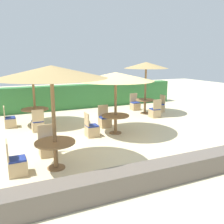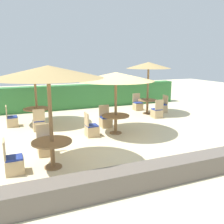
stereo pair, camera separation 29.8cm
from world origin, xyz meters
name	(u,v)px [view 2 (the right image)]	position (x,y,z in m)	size (l,w,h in m)	color
ground_plane	(118,139)	(0.00, 0.00, 0.00)	(40.00, 40.00, 0.00)	beige
hedge_row	(75,97)	(0.00, 6.21, 0.69)	(13.00, 0.70, 1.38)	#387A3D
stone_border	(174,170)	(0.00, -3.37, 0.26)	(10.00, 0.56, 0.51)	#6B6056
parasol_center	(116,77)	(0.20, 0.71, 2.23)	(2.94, 2.94, 2.40)	olive
round_table_center	(116,119)	(0.20, 0.71, 0.58)	(1.08, 1.08, 0.73)	olive
patio_chair_center_west	(92,130)	(-0.80, 0.70, 0.26)	(0.46, 0.46, 0.93)	tan
patio_chair_center_north	(106,121)	(0.16, 1.72, 0.26)	(0.46, 0.46, 0.93)	tan
parasol_front_left	(48,72)	(-2.63, -1.52, 2.58)	(2.84, 2.84, 2.76)	olive
round_table_front_left	(52,147)	(-2.63, -1.52, 0.60)	(1.08, 1.08, 0.76)	olive
patio_chair_front_left_north	(45,146)	(-2.68, -0.50, 0.26)	(0.46, 0.46, 0.93)	tan
patio_chair_front_left_west	(14,164)	(-3.62, -1.49, 0.26)	(0.46, 0.46, 0.93)	tan
parasol_back_left	(34,74)	(-2.50, 3.35, 2.22)	(2.82, 2.82, 2.39)	olive
round_table_back_left	(37,111)	(-2.50, 3.35, 0.59)	(1.18, 1.18, 0.72)	olive
patio_chair_back_left_south	(39,124)	(-2.56, 2.26, 0.26)	(0.46, 0.46, 0.93)	tan
patio_chair_back_left_west	(12,121)	(-3.57, 3.34, 0.26)	(0.46, 0.46, 0.93)	tan
parasol_back_right	(149,66)	(3.14, 3.26, 2.53)	(2.29, 2.29, 2.71)	olive
round_table_back_right	(147,103)	(3.14, 3.26, 0.59)	(1.04, 1.04, 0.75)	olive
patio_chair_back_right_south	(157,112)	(3.13, 2.31, 0.26)	(0.46, 0.46, 0.93)	tan
patio_chair_back_right_east	(162,107)	(4.08, 3.29, 0.26)	(0.46, 0.46, 0.93)	tan
patio_chair_back_right_north	(138,105)	(3.12, 4.30, 0.26)	(0.46, 0.46, 0.93)	tan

